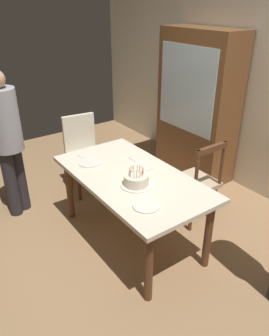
{
  "coord_description": "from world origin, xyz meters",
  "views": [
    {
      "loc": [
        2.19,
        -1.53,
        2.22
      ],
      "look_at": [
        0.05,
        0.0,
        0.84
      ],
      "focal_mm": 35.06,
      "sensor_mm": 36.0,
      "label": 1
    }
  ],
  "objects_px": {
    "birthday_cake": "(136,180)",
    "plate_near_guest": "(146,206)",
    "china_cabinet": "(197,106)",
    "plate_far_side": "(143,166)",
    "person_celebrant": "(7,138)",
    "chair_spindle_back": "(195,183)",
    "dining_table": "(131,184)",
    "plate_near_celebrant": "(90,163)",
    "chair_upholstered": "(83,150)"
  },
  "relations": [
    {
      "from": "chair_spindle_back",
      "to": "person_celebrant",
      "type": "height_order",
      "value": "person_celebrant"
    },
    {
      "from": "plate_far_side",
      "to": "chair_spindle_back",
      "type": "relative_size",
      "value": 0.23
    },
    {
      "from": "plate_near_guest",
      "to": "chair_upholstered",
      "type": "distance_m",
      "value": 1.72
    },
    {
      "from": "plate_near_celebrant",
      "to": "person_celebrant",
      "type": "xyz_separation_m",
      "value": [
        -0.72,
        -0.58,
        0.17
      ]
    },
    {
      "from": "birthday_cake",
      "to": "person_celebrant",
      "type": "xyz_separation_m",
      "value": [
        -1.33,
        -0.7,
        0.13
      ]
    },
    {
      "from": "plate_near_celebrant",
      "to": "chair_spindle_back",
      "type": "height_order",
      "value": "chair_spindle_back"
    },
    {
      "from": "plate_near_celebrant",
      "to": "person_celebrant",
      "type": "relative_size",
      "value": 0.14
    },
    {
      "from": "birthday_cake",
      "to": "chair_upholstered",
      "type": "bearing_deg",
      "value": 172.75
    },
    {
      "from": "china_cabinet",
      "to": "chair_upholstered",
      "type": "bearing_deg",
      "value": -107.89
    },
    {
      "from": "chair_spindle_back",
      "to": "chair_upholstered",
      "type": "relative_size",
      "value": 1.0
    },
    {
      "from": "chair_spindle_back",
      "to": "china_cabinet",
      "type": "xyz_separation_m",
      "value": [
        -0.84,
        0.81,
        0.49
      ]
    },
    {
      "from": "dining_table",
      "to": "plate_near_celebrant",
      "type": "xyz_separation_m",
      "value": [
        -0.44,
        -0.19,
        0.1
      ]
    },
    {
      "from": "dining_table",
      "to": "plate_near_guest",
      "type": "distance_m",
      "value": 0.53
    },
    {
      "from": "plate_far_side",
      "to": "china_cabinet",
      "type": "bearing_deg",
      "value": 115.31
    },
    {
      "from": "birthday_cake",
      "to": "chair_spindle_back",
      "type": "height_order",
      "value": "chair_spindle_back"
    },
    {
      "from": "dining_table",
      "to": "china_cabinet",
      "type": "xyz_separation_m",
      "value": [
        -0.73,
        1.56,
        0.31
      ]
    },
    {
      "from": "person_celebrant",
      "to": "dining_table",
      "type": "bearing_deg",
      "value": 33.53
    },
    {
      "from": "birthday_cake",
      "to": "plate_near_celebrant",
      "type": "height_order",
      "value": "birthday_cake"
    },
    {
      "from": "plate_near_guest",
      "to": "chair_spindle_back",
      "type": "relative_size",
      "value": 0.23
    },
    {
      "from": "plate_near_guest",
      "to": "china_cabinet",
      "type": "xyz_separation_m",
      "value": [
        -1.21,
        1.75,
        0.21
      ]
    },
    {
      "from": "plate_near_guest",
      "to": "person_celebrant",
      "type": "distance_m",
      "value": 1.75
    },
    {
      "from": "person_celebrant",
      "to": "plate_far_side",
      "type": "bearing_deg",
      "value": 41.74
    },
    {
      "from": "chair_upholstered",
      "to": "dining_table",
      "type": "bearing_deg",
      "value": -5.0
    },
    {
      "from": "dining_table",
      "to": "plate_near_celebrant",
      "type": "bearing_deg",
      "value": -156.28
    },
    {
      "from": "birthday_cake",
      "to": "chair_spindle_back",
      "type": "bearing_deg",
      "value": 94.03
    },
    {
      "from": "plate_far_side",
      "to": "chair_spindle_back",
      "type": "bearing_deg",
      "value": 70.7
    },
    {
      "from": "plate_near_celebrant",
      "to": "birthday_cake",
      "type": "bearing_deg",
      "value": 11.51
    },
    {
      "from": "plate_near_guest",
      "to": "china_cabinet",
      "type": "bearing_deg",
      "value": 124.59
    },
    {
      "from": "chair_spindle_back",
      "to": "china_cabinet",
      "type": "bearing_deg",
      "value": 136.21
    },
    {
      "from": "person_celebrant",
      "to": "china_cabinet",
      "type": "relative_size",
      "value": 0.85
    },
    {
      "from": "dining_table",
      "to": "person_celebrant",
      "type": "distance_m",
      "value": 1.42
    },
    {
      "from": "plate_near_guest",
      "to": "chair_spindle_back",
      "type": "xyz_separation_m",
      "value": [
        -0.37,
        0.95,
        -0.29
      ]
    },
    {
      "from": "dining_table",
      "to": "plate_far_side",
      "type": "distance_m",
      "value": 0.23
    },
    {
      "from": "dining_table",
      "to": "person_celebrant",
      "type": "relative_size",
      "value": 1.0
    },
    {
      "from": "plate_far_side",
      "to": "china_cabinet",
      "type": "distance_m",
      "value": 1.52
    },
    {
      "from": "plate_far_side",
      "to": "china_cabinet",
      "type": "xyz_separation_m",
      "value": [
        -0.64,
        1.36,
        0.21
      ]
    },
    {
      "from": "plate_near_celebrant",
      "to": "chair_upholstered",
      "type": "bearing_deg",
      "value": 158.29
    },
    {
      "from": "chair_upholstered",
      "to": "china_cabinet",
      "type": "bearing_deg",
      "value": 72.11
    },
    {
      "from": "plate_far_side",
      "to": "person_celebrant",
      "type": "bearing_deg",
      "value": -138.26
    },
    {
      "from": "plate_far_side",
      "to": "chair_spindle_back",
      "type": "xyz_separation_m",
      "value": [
        0.2,
        0.56,
        -0.29
      ]
    },
    {
      "from": "chair_spindle_back",
      "to": "china_cabinet",
      "type": "relative_size",
      "value": 0.5
    },
    {
      "from": "plate_far_side",
      "to": "plate_near_guest",
      "type": "xyz_separation_m",
      "value": [
        0.56,
        -0.39,
        0.0
      ]
    },
    {
      "from": "chair_upholstered",
      "to": "plate_near_celebrant",
      "type": "bearing_deg",
      "value": -21.71
    },
    {
      "from": "dining_table",
      "to": "chair_spindle_back",
      "type": "xyz_separation_m",
      "value": [
        0.11,
        0.75,
        -0.19
      ]
    },
    {
      "from": "dining_table",
      "to": "person_celebrant",
      "type": "height_order",
      "value": "person_celebrant"
    },
    {
      "from": "birthday_cake",
      "to": "plate_near_guest",
      "type": "relative_size",
      "value": 1.27
    },
    {
      "from": "dining_table",
      "to": "birthday_cake",
      "type": "distance_m",
      "value": 0.23
    },
    {
      "from": "chair_spindle_back",
      "to": "chair_upholstered",
      "type": "distance_m",
      "value": 1.46
    },
    {
      "from": "plate_near_celebrant",
      "to": "plate_far_side",
      "type": "height_order",
      "value": "same"
    },
    {
      "from": "china_cabinet",
      "to": "plate_far_side",
      "type": "bearing_deg",
      "value": -64.69
    }
  ]
}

